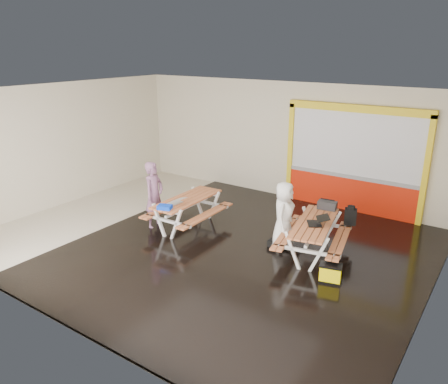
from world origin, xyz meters
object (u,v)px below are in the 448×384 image
Objects in this scene: person_right at (284,215)px; fluke_bag at (330,273)px; toolbox at (327,205)px; dark_case at (278,244)px; laptop_right at (317,222)px; blue_pouch at (165,207)px; person_left at (154,196)px; picnic_table_right at (314,230)px; laptop_left at (177,201)px; backpack at (351,215)px; picnic_table_left at (187,206)px.

person_right reaches higher than fluke_bag.
dark_case is at bearing -126.44° from toolbox.
laptop_right is 1.80× the size of blue_pouch.
dark_case is 0.84× the size of fluke_bag.
fluke_bag is (4.79, -0.15, -0.64)m from person_left.
blue_pouch is at bearing -158.77° from picnic_table_right.
fluke_bag is (0.77, -0.92, -0.40)m from picnic_table_right.
blue_pouch reaches higher than fluke_bag.
laptop_right is 3.52m from blue_pouch.
picnic_table_right is 3.35m from laptop_left.
dark_case is at bearing 25.49° from blue_pouch.
laptop_left is at bearing -151.73° from toolbox.
picnic_table_right is at bearing -87.79° from person_left.
dark_case is (-0.82, -0.10, -0.51)m from picnic_table_right.
laptop_left is 4.07m from fluke_bag.
picnic_table_right is 3.96× the size of laptop_right.
person_right reaches higher than laptop_right.
dark_case is (-1.28, -1.09, -0.63)m from backpack.
person_left is 3.82× the size of toolbox.
laptop_left is at bearing -154.21° from backpack.
backpack is at bearing 25.79° from laptop_left.
person_left is (-0.75, -0.40, 0.24)m from picnic_table_left.
picnic_table_right is 1.10m from backpack.
laptop_left is at bearing 91.96° from blue_pouch.
picnic_table_right is 5.04× the size of toolbox.
picnic_table_left reaches higher than dark_case.
picnic_table_left and picnic_table_right have the same top height.
fluke_bag is at bearing -7.80° from picnic_table_left.
laptop_right is 1.43× the size of dark_case.
backpack is at bearing -61.24° from person_right.
blue_pouch is at bearing -160.62° from laptop_right.
picnic_table_right is 0.29m from laptop_right.
person_left reaches higher than toolbox.
person_left is at bearing 178.18° from fluke_bag.
person_left reaches higher than blue_pouch.
picnic_table_right is (3.27, 0.37, 0.00)m from picnic_table_left.
toolbox reaches higher than laptop_right.
picnic_table_left is at bearing -173.84° from dark_case.
laptop_right is at bearing 4.82° from picnic_table_left.
toolbox is (3.17, 1.70, 0.05)m from laptop_left.
blue_pouch is 0.79× the size of dark_case.
toolbox reaches higher than backpack.
toolbox is (0.64, 0.97, 0.06)m from person_right.
laptop_left is at bearing -167.81° from laptop_right.
picnic_table_left is 0.50m from laptop_left.
blue_pouch is 4.32m from backpack.
person_right is 2.63m from laptop_left.
person_right is 1.59m from backpack.
picnic_table_right is 1.51× the size of person_right.
person_right reaches higher than laptop_left.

